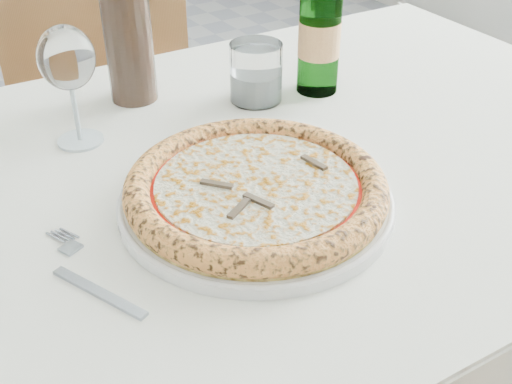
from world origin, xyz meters
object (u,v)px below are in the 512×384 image
Objects in this scene: chair_far at (102,93)px; wine_glass at (67,61)px; plate at (256,200)px; dining_table at (218,225)px; beer_bottle at (320,29)px; pizza at (256,188)px; wine_bottle at (126,20)px; tumbler at (256,76)px.

chair_far is 5.50× the size of wine_glass.
dining_table is at bearing 90.00° from plate.
pizza is at bearing -139.32° from beer_bottle.
wine_glass is 0.39m from beer_bottle.
wine_glass is (-0.12, 0.17, 0.21)m from dining_table.
chair_far is 0.63m from wine_bottle.
pizza is at bearing -65.20° from wine_glass.
tumbler is at bearing -34.25° from wine_bottle.
dining_table is at bearing -89.82° from wine_bottle.
plate is 1.96× the size of wine_glass.
wine_glass is at bearing -111.39° from chair_far.
chair_far is at bearing 103.02° from beer_bottle.
chair_far is 3.61× the size of beer_bottle.
chair_far is 0.73m from wine_glass.
wine_bottle reaches higher than dining_table.
beer_bottle is at bearing 25.59° from dining_table.
beer_bottle is (0.10, -0.02, 0.06)m from tumbler.
pizza is 0.31m from wine_glass.
dining_table is 0.35m from beer_bottle.
dining_table is 4.52× the size of pizza.
plate is 0.32m from wine_glass.
pizza is 1.05× the size of wine_bottle.
tumbler is at bearing 167.64° from beer_bottle.
tumbler is (0.16, 0.15, 0.13)m from dining_table.
chair_far reaches higher than tumbler.
beer_bottle is at bearing -76.98° from chair_far.
tumbler is at bearing -85.78° from chair_far.
chair_far is 0.68m from tumbler.
wine_glass is at bearing -143.83° from wine_bottle.
dining_table is 0.25m from tumbler.
pizza is (-0.00, -0.10, 0.12)m from dining_table.
tumbler is at bearing 57.33° from pizza.
chair_far is at bearing 68.61° from wine_glass.
dining_table is 8.40× the size of wine_glass.
wine_glass is at bearing 173.82° from beer_bottle.
pizza is 3.41× the size of tumbler.
chair_far is (0.11, 0.77, -0.13)m from dining_table.
wine_glass is (-0.12, 0.27, 0.11)m from plate.
wine_glass is 0.66× the size of beer_bottle.
chair_far is at bearing 81.66° from dining_table.
wine_glass is 0.57× the size of wine_bottle.
beer_bottle reaches higher than chair_far.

